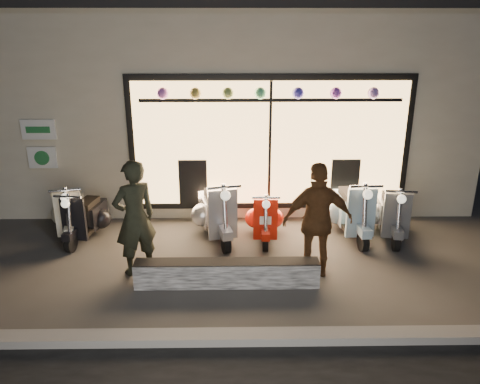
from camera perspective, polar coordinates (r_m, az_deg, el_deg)
The scene contains 12 objects.
ground at distance 7.77m, azimuth -1.45°, elevation -8.82°, with size 40.00×40.00×0.00m, color #383533.
kerb at distance 6.04m, azimuth -1.62°, elevation -17.30°, with size 40.00×0.25×0.12m, color slate.
shop_building at distance 11.93m, azimuth -1.32°, elevation 11.83°, with size 10.20×6.23×4.20m.
graffiti_barrier at distance 7.10m, azimuth -1.60°, elevation -9.87°, with size 2.75×0.28×0.40m, color black.
scooter_silver at distance 8.70m, azimuth -2.95°, elevation -2.32°, with size 0.75×1.60×1.14m.
scooter_red at distance 8.68m, azimuth 3.01°, elevation -2.93°, with size 0.44×1.31×0.94m.
scooter_black at distance 9.10m, azimuth -18.08°, elevation -2.78°, with size 0.57×1.36×0.96m.
scooter_cream at distance 9.36m, azimuth -19.83°, elevation -2.20°, with size 0.69×1.44×1.02m.
scooter_blue at distance 9.02m, azimuth 13.32°, elevation -2.07°, with size 0.55×1.57×1.13m.
scooter_grey at distance 9.17m, azimuth 17.91°, elevation -2.38°, with size 0.61×1.46×1.04m.
man at distance 7.34m, azimuth -12.70°, elevation -3.12°, with size 0.67×0.44×1.84m, color black.
woman at distance 7.19m, azimuth 9.46°, elevation -3.49°, with size 1.07×0.44×1.82m, color #57351B.
Camera 1 is at (0.09, -6.85, 3.67)m, focal length 35.00 mm.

